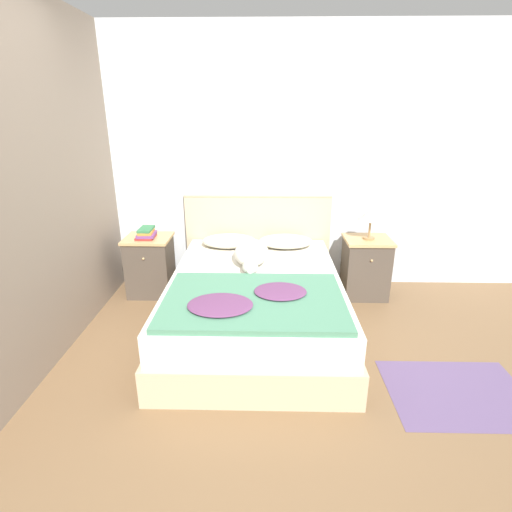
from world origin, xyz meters
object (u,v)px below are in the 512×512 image
at_px(dog, 252,253).
at_px(nightstand_left, 150,265).
at_px(pillow_right, 286,241).
at_px(book_stack, 146,233).
at_px(nightstand_right, 365,267).
at_px(bed, 255,304).
at_px(table_lamp, 371,215).
at_px(pillow_left, 229,241).

bearing_deg(dog, nightstand_left, 158.44).
bearing_deg(nightstand_left, pillow_right, 1.26).
bearing_deg(book_stack, dog, -20.17).
bearing_deg(nightstand_right, nightstand_left, 180.00).
distance_m(nightstand_left, book_stack, 0.35).
bearing_deg(dog, pillow_right, 53.84).
bearing_deg(dog, bed, -82.31).
xyz_separation_m(nightstand_right, table_lamp, (0.00, -0.01, 0.54)).
xyz_separation_m(nightstand_right, pillow_right, (-0.80, 0.03, 0.26)).
xyz_separation_m(nightstand_left, pillow_right, (1.36, 0.03, 0.26)).
bearing_deg(pillow_right, bed, -110.44).
height_order(bed, pillow_left, pillow_left).
xyz_separation_m(pillow_left, pillow_right, (0.56, 0.00, 0.00)).
relative_size(nightstand_right, pillow_left, 1.13).
bearing_deg(table_lamp, nightstand_right, 90.00).
height_order(nightstand_left, pillow_left, pillow_left).
xyz_separation_m(bed, book_stack, (-1.08, 0.69, 0.40)).
bearing_deg(table_lamp, dog, -160.58).
relative_size(nightstand_left, table_lamp, 1.95).
distance_m(pillow_left, dog, 0.50).
relative_size(pillow_left, dog, 0.72).
bearing_deg(bed, pillow_right, 69.56).
bearing_deg(pillow_left, table_lamp, -1.87).
bearing_deg(pillow_left, nightstand_right, -1.26).
xyz_separation_m(nightstand_left, dog, (1.04, -0.41, 0.29)).
height_order(pillow_left, book_stack, book_stack).
bearing_deg(book_stack, pillow_right, 2.45).
height_order(nightstand_right, dog, dog).
bearing_deg(pillow_right, book_stack, -177.55).
xyz_separation_m(pillow_right, dog, (-0.32, -0.44, 0.03)).
xyz_separation_m(dog, table_lamp, (1.12, 0.40, 0.25)).
distance_m(bed, dog, 0.46).
bearing_deg(pillow_left, book_stack, -175.84).
distance_m(pillow_left, table_lamp, 1.39).
xyz_separation_m(pillow_right, book_stack, (-1.36, -0.06, 0.09)).
relative_size(pillow_left, book_stack, 2.23).
distance_m(nightstand_left, nightstand_right, 2.16).
height_order(nightstand_right, pillow_left, pillow_left).
bearing_deg(nightstand_left, nightstand_right, 0.00).
distance_m(nightstand_right, dog, 1.23).
bearing_deg(book_stack, nightstand_right, 0.75).
height_order(nightstand_left, pillow_right, pillow_right).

